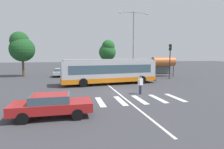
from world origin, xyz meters
TOP-DOWN VIEW (x-y plane):
  - ground_plane at (0.00, 0.00)m, footprint 160.00×160.00m
  - city_transit_bus at (-0.13, 5.37)m, footprint 12.00×3.85m
  - pedestrian_crossing_street at (1.40, -1.12)m, footprint 0.54×0.39m
  - foreground_sedan at (-5.92, -5.89)m, footprint 4.50×1.88m
  - parked_car_silver at (-6.55, 15.16)m, footprint 1.98×4.55m
  - parked_car_black at (-3.84, 15.33)m, footprint 2.11×4.61m
  - parked_car_champagne at (-1.37, 14.64)m, footprint 2.27×4.66m
  - parked_car_charcoal at (1.37, 14.65)m, footprint 1.90×4.51m
  - parked_car_blue at (4.04, 14.73)m, footprint 2.24×4.65m
  - parked_car_red at (6.95, 15.23)m, footprint 2.01×4.57m
  - traffic_light_far_corner at (9.79, 8.27)m, footprint 0.33×0.32m
  - bus_stop_shelter at (10.39, 11.34)m, footprint 3.92×1.54m
  - twin_arm_street_lamp at (4.68, 10.25)m, footprint 4.85×0.32m
  - background_tree_left at (-12.65, 16.40)m, footprint 4.03×4.03m
  - background_tree_right at (2.80, 20.91)m, footprint 3.52×3.52m
  - crosswalk_painted_stripes at (0.57, -3.06)m, footprint 6.87×3.02m
  - lane_center_line at (-0.47, 2.00)m, footprint 0.16×24.00m

SIDE VIEW (x-z plane):
  - ground_plane at x=0.00m, z-range 0.00..0.00m
  - lane_center_line at x=-0.47m, z-range 0.00..0.01m
  - crosswalk_painted_stripes at x=0.57m, z-range 0.00..0.01m
  - foreground_sedan at x=-5.92m, z-range 0.09..1.44m
  - parked_car_silver at x=-6.55m, z-range 0.09..1.44m
  - parked_car_black at x=-3.84m, z-range 0.09..1.44m
  - parked_car_champagne at x=-1.37m, z-range 0.09..1.44m
  - parked_car_charcoal at x=1.37m, z-range 0.09..1.44m
  - parked_car_blue at x=4.04m, z-range 0.09..1.44m
  - parked_car_red at x=6.95m, z-range 0.09..1.44m
  - pedestrian_crossing_street at x=1.40m, z-range 0.11..1.83m
  - city_transit_bus at x=-0.13m, z-range 0.06..3.12m
  - bus_stop_shelter at x=10.39m, z-range 0.79..4.04m
  - traffic_light_far_corner at x=9.79m, z-range 0.86..6.04m
  - background_tree_right at x=2.80m, z-range 1.15..7.88m
  - background_tree_left at x=-12.65m, z-range 1.20..8.63m
  - twin_arm_street_lamp at x=4.68m, z-range 1.10..11.22m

